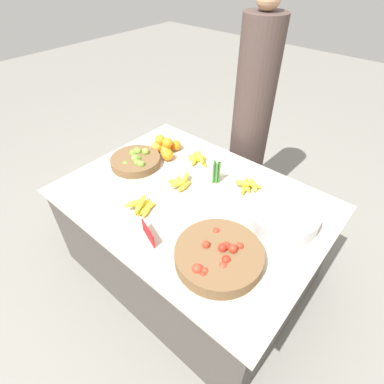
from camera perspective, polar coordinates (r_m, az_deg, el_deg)
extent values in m
plane|color=gray|center=(2.32, 0.00, -13.54)|extent=(12.00, 12.00, 0.00)
cube|color=#4C4742|center=(2.07, 0.00, -8.22)|extent=(1.52, 1.11, 0.65)
cube|color=#BCB29E|center=(1.83, 0.00, -1.33)|extent=(1.58, 1.16, 0.01)
cylinder|color=brown|center=(2.12, -10.69, 5.80)|extent=(0.34, 0.34, 0.06)
sphere|color=#6BA333|center=(2.16, -11.14, 7.24)|extent=(0.05, 0.05, 0.05)
sphere|color=#6BA333|center=(2.05, -10.19, 5.52)|extent=(0.04, 0.04, 0.04)
sphere|color=#6BA333|center=(2.19, -10.57, 7.78)|extent=(0.04, 0.04, 0.04)
sphere|color=#7AB238|center=(2.02, -9.63, 5.23)|extent=(0.05, 0.05, 0.05)
sphere|color=#6BA333|center=(2.08, -12.58, 5.17)|extent=(0.04, 0.04, 0.04)
sphere|color=#7AB238|center=(2.16, -10.26, 7.69)|extent=(0.05, 0.05, 0.05)
sphere|color=#7AB238|center=(2.05, -10.45, 5.56)|extent=(0.04, 0.04, 0.04)
sphere|color=#6BA333|center=(2.09, -10.29, 6.26)|extent=(0.05, 0.05, 0.05)
sphere|color=#89BC42|center=(2.06, -12.56, 4.33)|extent=(0.04, 0.04, 0.04)
sphere|color=#89BC42|center=(2.14, -8.89, 7.63)|extent=(0.05, 0.05, 0.05)
sphere|color=#7AB238|center=(2.11, -10.43, 5.60)|extent=(0.05, 0.05, 0.05)
sphere|color=#89BC42|center=(2.08, -10.79, 6.33)|extent=(0.05, 0.05, 0.05)
cylinder|color=brown|center=(1.49, 5.11, -12.01)|extent=(0.43, 0.43, 0.07)
sphere|color=red|center=(1.39, 1.00, -14.46)|extent=(0.05, 0.05, 0.05)
sphere|color=red|center=(1.40, 2.36, -14.96)|extent=(0.04, 0.04, 0.04)
sphere|color=red|center=(1.47, -0.16, -12.04)|extent=(0.05, 0.05, 0.05)
sphere|color=red|center=(1.39, 2.09, -15.51)|extent=(0.05, 0.05, 0.05)
sphere|color=red|center=(1.44, 6.51, -12.75)|extent=(0.05, 0.05, 0.05)
sphere|color=red|center=(1.49, 9.66, -11.97)|extent=(0.04, 0.04, 0.04)
sphere|color=red|center=(1.51, 8.83, -11.74)|extent=(0.05, 0.05, 0.05)
sphere|color=red|center=(1.52, 7.62, -10.65)|extent=(0.04, 0.04, 0.04)
sphere|color=red|center=(1.56, 4.00, -9.59)|extent=(0.04, 0.04, 0.04)
sphere|color=red|center=(1.55, 6.90, -9.42)|extent=(0.05, 0.05, 0.05)
sphere|color=red|center=(1.47, 2.70, -9.96)|extent=(0.04, 0.04, 0.04)
sphere|color=red|center=(1.48, 6.50, -10.20)|extent=(0.05, 0.05, 0.05)
sphere|color=red|center=(1.46, 7.77, -10.64)|extent=(0.04, 0.04, 0.04)
sphere|color=red|center=(1.54, 6.24, -9.00)|extent=(0.05, 0.05, 0.05)
sphere|color=red|center=(1.50, 4.54, -10.52)|extent=(0.04, 0.04, 0.04)
sphere|color=red|center=(1.50, 7.32, -12.23)|extent=(0.05, 0.05, 0.05)
sphere|color=red|center=(1.49, 9.08, -10.17)|extent=(0.04, 0.04, 0.04)
sphere|color=red|center=(1.46, 5.80, -10.49)|extent=(0.04, 0.04, 0.04)
sphere|color=red|center=(1.55, 4.62, -7.51)|extent=(0.04, 0.04, 0.04)
sphere|color=red|center=(1.42, 5.90, -13.98)|extent=(0.05, 0.05, 0.05)
sphere|color=orange|center=(2.22, -5.02, 8.30)|extent=(0.07, 0.07, 0.07)
sphere|color=orange|center=(2.24, -3.12, 8.86)|extent=(0.08, 0.08, 0.08)
sphere|color=orange|center=(2.13, -4.69, 7.06)|extent=(0.08, 0.08, 0.08)
sphere|color=orange|center=(2.18, -5.13, 7.67)|extent=(0.07, 0.07, 0.07)
sphere|color=orange|center=(2.21, -4.99, 8.18)|extent=(0.08, 0.08, 0.08)
sphere|color=orange|center=(2.23, -6.77, 8.51)|extent=(0.08, 0.08, 0.08)
sphere|color=orange|center=(2.18, -4.71, 9.32)|extent=(0.07, 0.07, 0.07)
sphere|color=orange|center=(2.22, -6.14, 9.85)|extent=(0.08, 0.08, 0.08)
cylinder|color=silver|center=(1.73, 16.97, -4.29)|extent=(0.39, 0.39, 0.09)
cube|color=red|center=(1.59, -8.35, -7.77)|extent=(0.14, 0.06, 0.08)
cylinder|color=#428438|center=(1.89, 4.09, 3.56)|extent=(0.01, 0.01, 0.16)
cylinder|color=#428438|center=(1.90, 5.21, 3.72)|extent=(0.01, 0.01, 0.16)
cylinder|color=#428438|center=(1.91, 5.14, 3.75)|extent=(0.01, 0.01, 0.16)
cylinder|color=#428438|center=(1.92, 4.23, 4.15)|extent=(0.01, 0.01, 0.16)
cylinder|color=#4C8E42|center=(1.89, 4.72, 3.53)|extent=(0.01, 0.01, 0.16)
cylinder|color=#4C8E42|center=(1.90, 4.41, 3.72)|extent=(0.01, 0.01, 0.16)
cylinder|color=#4C8E42|center=(1.91, 4.97, 3.79)|extent=(0.01, 0.01, 0.16)
cylinder|color=#428438|center=(1.90, 4.25, 3.71)|extent=(0.01, 0.01, 0.16)
ellipsoid|color=yellow|center=(1.92, -2.09, 1.95)|extent=(0.12, 0.08, 0.04)
ellipsoid|color=yellow|center=(1.89, -1.44, 1.14)|extent=(0.04, 0.12, 0.03)
ellipsoid|color=yellow|center=(1.93, -2.59, 2.06)|extent=(0.13, 0.11, 0.04)
ellipsoid|color=yellow|center=(1.91, -1.23, 2.71)|extent=(0.08, 0.12, 0.03)
ellipsoid|color=yellow|center=(1.87, -2.66, 1.58)|extent=(0.08, 0.11, 0.03)
ellipsoid|color=yellow|center=(2.13, 0.90, 6.26)|extent=(0.13, 0.09, 0.03)
ellipsoid|color=yellow|center=(2.13, 0.66, 6.31)|extent=(0.10, 0.16, 0.04)
ellipsoid|color=yellow|center=(2.11, 1.99, 5.96)|extent=(0.13, 0.11, 0.03)
ellipsoid|color=yellow|center=(2.15, 1.04, 6.69)|extent=(0.13, 0.09, 0.03)
ellipsoid|color=yellow|center=(2.12, 1.04, 6.83)|extent=(0.12, 0.07, 0.03)
ellipsoid|color=yellow|center=(2.10, 1.54, 6.75)|extent=(0.14, 0.12, 0.04)
ellipsoid|color=yellow|center=(1.75, -8.70, -3.23)|extent=(0.03, 0.14, 0.03)
ellipsoid|color=yellow|center=(1.75, -8.53, -3.21)|extent=(0.09, 0.13, 0.04)
ellipsoid|color=yellow|center=(1.77, -9.48, -2.82)|extent=(0.05, 0.15, 0.03)
ellipsoid|color=yellow|center=(1.75, -9.78, -2.23)|extent=(0.11, 0.16, 0.03)
ellipsoid|color=yellow|center=(1.75, -10.75, -2.09)|extent=(0.09, 0.14, 0.04)
ellipsoid|color=yellow|center=(1.93, 10.52, 1.33)|extent=(0.12, 0.13, 0.03)
ellipsoid|color=yellow|center=(1.90, 9.88, 0.66)|extent=(0.07, 0.12, 0.03)
ellipsoid|color=yellow|center=(1.94, 11.49, 1.37)|extent=(0.12, 0.05, 0.03)
ellipsoid|color=yellow|center=(1.93, 10.41, 1.43)|extent=(0.10, 0.12, 0.03)
ellipsoid|color=yellow|center=(1.89, 9.75, 1.69)|extent=(0.11, 0.08, 0.04)
ellipsoid|color=yellow|center=(1.90, 11.63, 1.35)|extent=(0.12, 0.11, 0.03)
cylinder|color=#473833|center=(2.42, 11.10, 12.34)|extent=(0.29, 0.29, 1.53)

